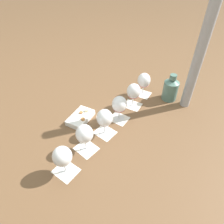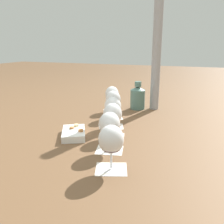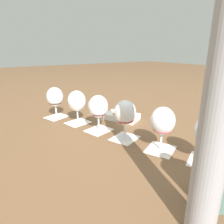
{
  "view_description": "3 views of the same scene",
  "coord_description": "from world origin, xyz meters",
  "px_view_note": "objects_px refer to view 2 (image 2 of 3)",
  "views": [
    {
      "loc": [
        0.5,
        0.72,
        0.87
      ],
      "look_at": [
        -0.0,
        0.0,
        0.11
      ],
      "focal_mm": 32.0,
      "sensor_mm": 36.0,
      "label": 1
    },
    {
      "loc": [
        1.09,
        0.41,
        0.44
      ],
      "look_at": [
        -0.0,
        0.0,
        0.11
      ],
      "focal_mm": 38.0,
      "sensor_mm": 36.0,
      "label": 2
    },
    {
      "loc": [
        -0.7,
        0.45,
        0.37
      ],
      "look_at": [
        -0.0,
        0.0,
        0.11
      ],
      "focal_mm": 32.0,
      "sensor_mm": 36.0,
      "label": 3
    }
  ],
  "objects_px": {
    "wine_glass_2": "(113,107)",
    "ceramic_vase": "(138,97)",
    "umbrella_pole": "(157,51)",
    "snack_dish": "(74,133)",
    "wine_glass_1": "(113,100)",
    "wine_glass_3": "(113,115)",
    "wine_glass_4": "(109,126)",
    "wine_glass_5": "(111,141)",
    "wine_glass_0": "(112,95)"
  },
  "relations": [
    {
      "from": "wine_glass_4",
      "to": "umbrella_pole",
      "type": "relative_size",
      "value": 0.21
    },
    {
      "from": "wine_glass_3",
      "to": "wine_glass_4",
      "type": "height_order",
      "value": "same"
    },
    {
      "from": "wine_glass_3",
      "to": "wine_glass_4",
      "type": "bearing_deg",
      "value": 15.46
    },
    {
      "from": "wine_glass_2",
      "to": "wine_glass_3",
      "type": "bearing_deg",
      "value": 19.85
    },
    {
      "from": "wine_glass_1",
      "to": "wine_glass_3",
      "type": "distance_m",
      "value": 0.31
    },
    {
      "from": "wine_glass_2",
      "to": "wine_glass_3",
      "type": "relative_size",
      "value": 1.0
    },
    {
      "from": "wine_glass_1",
      "to": "wine_glass_2",
      "type": "distance_m",
      "value": 0.17
    },
    {
      "from": "wine_glass_1",
      "to": "wine_glass_2",
      "type": "bearing_deg",
      "value": 19.57
    },
    {
      "from": "wine_glass_3",
      "to": "wine_glass_1",
      "type": "bearing_deg",
      "value": -160.3
    },
    {
      "from": "umbrella_pole",
      "to": "wine_glass_5",
      "type": "bearing_deg",
      "value": 0.93
    },
    {
      "from": "wine_glass_3",
      "to": "snack_dish",
      "type": "distance_m",
      "value": 0.21
    },
    {
      "from": "ceramic_vase",
      "to": "snack_dish",
      "type": "distance_m",
      "value": 0.64
    },
    {
      "from": "wine_glass_2",
      "to": "snack_dish",
      "type": "height_order",
      "value": "wine_glass_2"
    },
    {
      "from": "wine_glass_1",
      "to": "snack_dish",
      "type": "xyz_separation_m",
      "value": [
        0.36,
        -0.08,
        -0.09
      ]
    },
    {
      "from": "wine_glass_1",
      "to": "ceramic_vase",
      "type": "relative_size",
      "value": 0.87
    },
    {
      "from": "wine_glass_0",
      "to": "wine_glass_5",
      "type": "xyz_separation_m",
      "value": [
        0.74,
        0.27,
        -0.0
      ]
    },
    {
      "from": "wine_glass_2",
      "to": "ceramic_vase",
      "type": "relative_size",
      "value": 0.87
    },
    {
      "from": "wine_glass_3",
      "to": "wine_glass_5",
      "type": "xyz_separation_m",
      "value": [
        0.3,
        0.11,
        -0.0
      ]
    },
    {
      "from": "wine_glass_1",
      "to": "wine_glass_5",
      "type": "relative_size",
      "value": 1.0
    },
    {
      "from": "wine_glass_0",
      "to": "wine_glass_4",
      "type": "distance_m",
      "value": 0.62
    },
    {
      "from": "umbrella_pole",
      "to": "wine_glass_2",
      "type": "bearing_deg",
      "value": -17.23
    },
    {
      "from": "umbrella_pole",
      "to": "ceramic_vase",
      "type": "bearing_deg",
      "value": -70.51
    },
    {
      "from": "ceramic_vase",
      "to": "wine_glass_5",
      "type": "bearing_deg",
      "value": 8.3
    },
    {
      "from": "umbrella_pole",
      "to": "wine_glass_0",
      "type": "bearing_deg",
      "value": -58.8
    },
    {
      "from": "wine_glass_4",
      "to": "wine_glass_2",
      "type": "bearing_deg",
      "value": -162.39
    },
    {
      "from": "wine_glass_4",
      "to": "umbrella_pole",
      "type": "distance_m",
      "value": 0.8
    },
    {
      "from": "wine_glass_4",
      "to": "umbrella_pole",
      "type": "xyz_separation_m",
      "value": [
        -0.74,
        0.05,
        0.28
      ]
    },
    {
      "from": "wine_glass_5",
      "to": "snack_dish",
      "type": "relative_size",
      "value": 0.81
    },
    {
      "from": "wine_glass_1",
      "to": "wine_glass_3",
      "type": "relative_size",
      "value": 1.0
    },
    {
      "from": "wine_glass_1",
      "to": "ceramic_vase",
      "type": "distance_m",
      "value": 0.28
    },
    {
      "from": "wine_glass_5",
      "to": "umbrella_pole",
      "type": "relative_size",
      "value": 0.21
    },
    {
      "from": "wine_glass_2",
      "to": "umbrella_pole",
      "type": "height_order",
      "value": "umbrella_pole"
    },
    {
      "from": "wine_glass_4",
      "to": "wine_glass_5",
      "type": "bearing_deg",
      "value": 23.24
    },
    {
      "from": "wine_glass_0",
      "to": "ceramic_vase",
      "type": "relative_size",
      "value": 0.87
    },
    {
      "from": "wine_glass_5",
      "to": "wine_glass_0",
      "type": "bearing_deg",
      "value": -159.71
    },
    {
      "from": "wine_glass_2",
      "to": "wine_glass_5",
      "type": "bearing_deg",
      "value": 19.59
    },
    {
      "from": "wine_glass_1",
      "to": "ceramic_vase",
      "type": "bearing_deg",
      "value": 161.66
    },
    {
      "from": "wine_glass_1",
      "to": "wine_glass_4",
      "type": "distance_m",
      "value": 0.47
    },
    {
      "from": "wine_glass_4",
      "to": "ceramic_vase",
      "type": "height_order",
      "value": "ceramic_vase"
    },
    {
      "from": "wine_glass_0",
      "to": "wine_glass_4",
      "type": "relative_size",
      "value": 1.0
    },
    {
      "from": "wine_glass_4",
      "to": "wine_glass_1",
      "type": "bearing_deg",
      "value": -161.7
    },
    {
      "from": "wine_glass_2",
      "to": "wine_glass_5",
      "type": "xyz_separation_m",
      "value": [
        0.44,
        0.16,
        -0.0
      ]
    },
    {
      "from": "wine_glass_3",
      "to": "ceramic_vase",
      "type": "height_order",
      "value": "ceramic_vase"
    },
    {
      "from": "wine_glass_4",
      "to": "snack_dish",
      "type": "xyz_separation_m",
      "value": [
        -0.09,
        -0.22,
        -0.09
      ]
    },
    {
      "from": "wine_glass_4",
      "to": "ceramic_vase",
      "type": "distance_m",
      "value": 0.71
    },
    {
      "from": "wine_glass_0",
      "to": "wine_glass_2",
      "type": "xyz_separation_m",
      "value": [
        0.3,
        0.12,
        -0.0
      ]
    },
    {
      "from": "snack_dish",
      "to": "wine_glass_4",
      "type": "bearing_deg",
      "value": 68.95
    },
    {
      "from": "wine_glass_2",
      "to": "snack_dish",
      "type": "bearing_deg",
      "value": -32.87
    },
    {
      "from": "wine_glass_0",
      "to": "wine_glass_1",
      "type": "relative_size",
      "value": 1.0
    },
    {
      "from": "wine_glass_1",
      "to": "wine_glass_0",
      "type": "bearing_deg",
      "value": -156.87
    }
  ]
}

